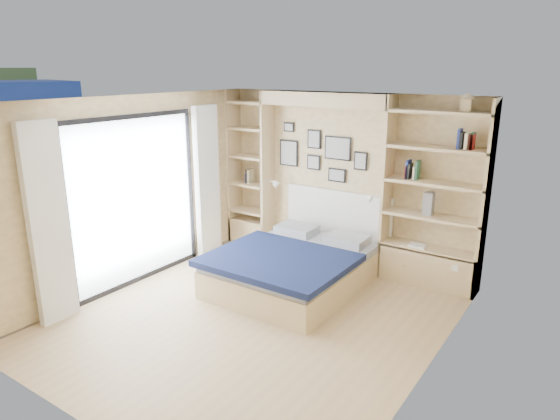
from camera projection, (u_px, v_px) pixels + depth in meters
The scene contains 8 objects.
ground at pixel (256, 318), 5.86m from camera, with size 4.50×4.50×0.00m, color tan.
room_shell at pixel (298, 197), 6.98m from camera, with size 4.50×4.50×4.50m.
bed at pixel (294, 266), 6.66m from camera, with size 1.75×2.31×1.07m.
photo_gallery at pixel (320, 153), 7.43m from camera, with size 1.48×0.02×0.82m.
reading_lamps at pixel (320, 190), 7.31m from camera, with size 1.92×0.12×0.15m.
shelf_decor at pixel (415, 159), 6.47m from camera, with size 3.47×0.23×2.03m.
deck at pixel (72, 255), 7.80m from camera, with size 3.20×4.00×0.05m, color #695A4D.
deck_chair at pixel (93, 236), 7.38m from camera, with size 0.85×1.02×0.89m.
Camera 1 is at (3.20, -4.21, 2.83)m, focal length 32.00 mm.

